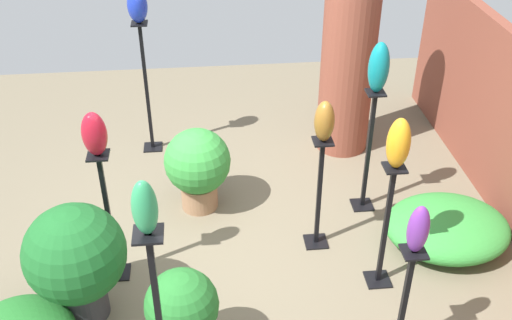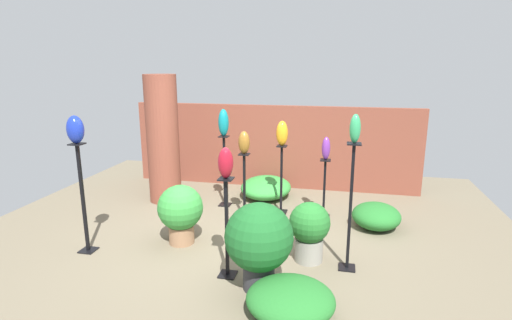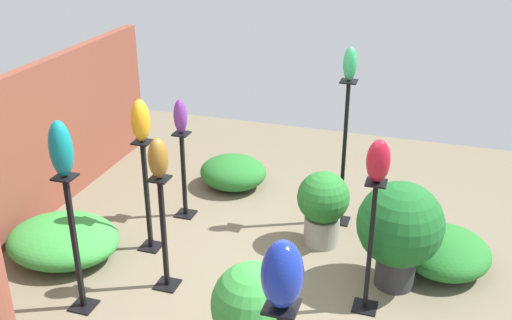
{
  "view_description": "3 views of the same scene",
  "coord_description": "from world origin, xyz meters",
  "px_view_note": "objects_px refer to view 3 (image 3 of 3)",
  "views": [
    {
      "loc": [
        3.85,
        -0.1,
        3.53
      ],
      "look_at": [
        0.03,
        0.29,
        1.01
      ],
      "focal_mm": 42.0,
      "sensor_mm": 36.0,
      "label": 1
    },
    {
      "loc": [
        1.31,
        -4.92,
        2.42
      ],
      "look_at": [
        0.19,
        0.21,
        1.13
      ],
      "focal_mm": 28.0,
      "sensor_mm": 36.0,
      "label": 2
    },
    {
      "loc": [
        -4.06,
        -1.25,
        3.21
      ],
      "look_at": [
        0.17,
        0.11,
        1.19
      ],
      "focal_mm": 42.0,
      "sensor_mm": 36.0,
      "label": 3
    }
  ],
  "objects_px": {
    "art_vase_teal": "(61,149)",
    "pedestal_amber": "(147,201)",
    "art_vase_bronze": "(158,158)",
    "potted_plant_front_right": "(400,228)",
    "pedestal_teal": "(76,250)",
    "art_vase_cobalt": "(282,274)",
    "pedestal_violet": "(184,179)",
    "art_vase_ruby": "(378,161)",
    "art_vase_violet": "(180,116)",
    "pedestal_jade": "(344,159)",
    "art_vase_amber": "(140,121)",
    "pedestal_bronze": "(164,239)",
    "art_vase_jade": "(350,64)",
    "pedestal_ruby": "(370,253)",
    "potted_plant_near_pillar": "(323,204)",
    "potted_plant_back_center": "(253,309)"
  },
  "relations": [
    {
      "from": "art_vase_teal",
      "to": "pedestal_amber",
      "type": "bearing_deg",
      "value": -6.92
    },
    {
      "from": "art_vase_bronze",
      "to": "potted_plant_front_right",
      "type": "xyz_separation_m",
      "value": [
        0.64,
        -1.91,
        -0.66
      ]
    },
    {
      "from": "pedestal_teal",
      "to": "art_vase_teal",
      "type": "relative_size",
      "value": 2.71
    },
    {
      "from": "pedestal_amber",
      "to": "art_vase_cobalt",
      "type": "bearing_deg",
      "value": -139.56
    },
    {
      "from": "pedestal_violet",
      "to": "art_vase_ruby",
      "type": "distance_m",
      "value": 2.48
    },
    {
      "from": "art_vase_ruby",
      "to": "art_vase_violet",
      "type": "distance_m",
      "value": 2.31
    },
    {
      "from": "pedestal_jade",
      "to": "art_vase_bronze",
      "type": "bearing_deg",
      "value": 141.73
    },
    {
      "from": "pedestal_teal",
      "to": "art_vase_amber",
      "type": "bearing_deg",
      "value": -6.92
    },
    {
      "from": "pedestal_violet",
      "to": "pedestal_amber",
      "type": "distance_m",
      "value": 0.71
    },
    {
      "from": "pedestal_bronze",
      "to": "art_vase_bronze",
      "type": "relative_size",
      "value": 3.05
    },
    {
      "from": "pedestal_teal",
      "to": "art_vase_jade",
      "type": "xyz_separation_m",
      "value": [
        2.07,
        -1.79,
        1.15
      ]
    },
    {
      "from": "pedestal_bronze",
      "to": "art_vase_amber",
      "type": "distance_m",
      "value": 1.07
    },
    {
      "from": "pedestal_ruby",
      "to": "art_vase_violet",
      "type": "height_order",
      "value": "art_vase_violet"
    },
    {
      "from": "pedestal_violet",
      "to": "art_vase_violet",
      "type": "bearing_deg",
      "value": 180.0
    },
    {
      "from": "art_vase_ruby",
      "to": "art_vase_jade",
      "type": "distance_m",
      "value": 1.48
    },
    {
      "from": "art_vase_violet",
      "to": "art_vase_amber",
      "type": "distance_m",
      "value": 0.73
    },
    {
      "from": "pedestal_amber",
      "to": "pedestal_jade",
      "type": "height_order",
      "value": "pedestal_jade"
    },
    {
      "from": "pedestal_amber",
      "to": "art_vase_amber",
      "type": "distance_m",
      "value": 0.81
    },
    {
      "from": "pedestal_ruby",
      "to": "art_vase_jade",
      "type": "xyz_separation_m",
      "value": [
        1.36,
        0.47,
        1.17
      ]
    },
    {
      "from": "pedestal_amber",
      "to": "art_vase_ruby",
      "type": "xyz_separation_m",
      "value": [
        -0.3,
        -2.14,
        0.84
      ]
    },
    {
      "from": "potted_plant_near_pillar",
      "to": "art_vase_violet",
      "type": "bearing_deg",
      "value": 86.07
    },
    {
      "from": "pedestal_violet",
      "to": "potted_plant_near_pillar",
      "type": "xyz_separation_m",
      "value": [
        -0.1,
        -1.51,
        0.0
      ]
    },
    {
      "from": "potted_plant_back_center",
      "to": "art_vase_teal",
      "type": "bearing_deg",
      "value": 84.27
    },
    {
      "from": "pedestal_violet",
      "to": "art_vase_teal",
      "type": "relative_size",
      "value": 2.11
    },
    {
      "from": "potted_plant_near_pillar",
      "to": "art_vase_cobalt",
      "type": "bearing_deg",
      "value": -172.8
    },
    {
      "from": "pedestal_bronze",
      "to": "potted_plant_near_pillar",
      "type": "bearing_deg",
      "value": -45.98
    },
    {
      "from": "pedestal_violet",
      "to": "potted_plant_back_center",
      "type": "bearing_deg",
      "value": -143.52
    },
    {
      "from": "potted_plant_near_pillar",
      "to": "art_vase_ruby",
      "type": "bearing_deg",
      "value": -147.59
    },
    {
      "from": "art_vase_ruby",
      "to": "art_vase_jade",
      "type": "bearing_deg",
      "value": 18.84
    },
    {
      "from": "art_vase_cobalt",
      "to": "art_vase_jade",
      "type": "relative_size",
      "value": 1.06
    },
    {
      "from": "pedestal_amber",
      "to": "art_vase_teal",
      "type": "xyz_separation_m",
      "value": [
        -1.0,
        0.12,
        0.93
      ]
    },
    {
      "from": "art_vase_violet",
      "to": "pedestal_ruby",
      "type": "bearing_deg",
      "value": -115.59
    },
    {
      "from": "pedestal_jade",
      "to": "potted_plant_back_center",
      "type": "xyz_separation_m",
      "value": [
        -2.23,
        0.24,
        -0.25
      ]
    },
    {
      "from": "art_vase_amber",
      "to": "potted_plant_near_pillar",
      "type": "distance_m",
      "value": 1.9
    },
    {
      "from": "pedestal_amber",
      "to": "potted_plant_back_center",
      "type": "height_order",
      "value": "pedestal_amber"
    },
    {
      "from": "pedestal_ruby",
      "to": "pedestal_teal",
      "type": "height_order",
      "value": "pedestal_teal"
    },
    {
      "from": "pedestal_jade",
      "to": "potted_plant_near_pillar",
      "type": "relative_size",
      "value": 2.03
    },
    {
      "from": "pedestal_amber",
      "to": "art_vase_bronze",
      "type": "height_order",
      "value": "art_vase_bronze"
    },
    {
      "from": "potted_plant_front_right",
      "to": "art_vase_teal",
      "type": "bearing_deg",
      "value": 114.56
    },
    {
      "from": "art_vase_cobalt",
      "to": "art_vase_jade",
      "type": "xyz_separation_m",
      "value": [
        3.34,
        0.26,
        0.09
      ]
    },
    {
      "from": "pedestal_jade",
      "to": "art_vase_ruby",
      "type": "xyz_separation_m",
      "value": [
        -1.36,
        -0.47,
        0.64
      ]
    },
    {
      "from": "pedestal_bronze",
      "to": "art_vase_bronze",
      "type": "distance_m",
      "value": 0.75
    },
    {
      "from": "pedestal_teal",
      "to": "art_vase_cobalt",
      "type": "distance_m",
      "value": 2.64
    },
    {
      "from": "pedestal_ruby",
      "to": "pedestal_bronze",
      "type": "height_order",
      "value": "pedestal_ruby"
    },
    {
      "from": "art_vase_amber",
      "to": "art_vase_cobalt",
      "type": "relative_size",
      "value": 1.15
    },
    {
      "from": "art_vase_ruby",
      "to": "pedestal_jade",
      "type": "bearing_deg",
      "value": 18.84
    },
    {
      "from": "pedestal_amber",
      "to": "art_vase_amber",
      "type": "xyz_separation_m",
      "value": [
        -0.0,
        0.0,
        0.81
      ]
    },
    {
      "from": "pedestal_jade",
      "to": "art_vase_violet",
      "type": "height_order",
      "value": "pedestal_jade"
    },
    {
      "from": "pedestal_teal",
      "to": "potted_plant_front_right",
      "type": "distance_m",
      "value": 2.7
    },
    {
      "from": "pedestal_bronze",
      "to": "potted_plant_back_center",
      "type": "relative_size",
      "value": 1.3
    }
  ]
}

